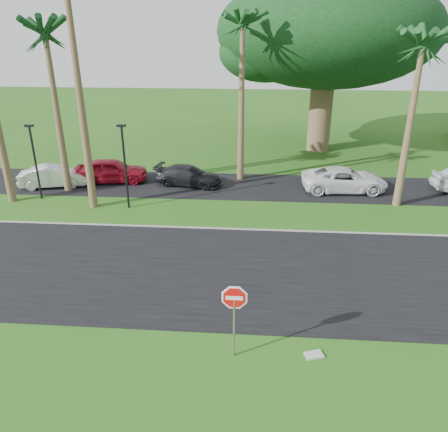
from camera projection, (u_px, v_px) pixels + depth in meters
name	position (u px, v px, depth m)	size (l,w,h in m)	color
ground	(225.00, 299.00, 16.16)	(120.00, 120.00, 0.00)	#255314
road	(228.00, 271.00, 17.99)	(120.00, 8.00, 0.02)	black
parking_strip	(239.00, 186.00, 27.60)	(120.00, 5.00, 0.02)	black
curb	(234.00, 229.00, 21.69)	(120.00, 0.12, 0.06)	gray
stop_sign_near	(234.00, 307.00, 12.68)	(1.05, 0.07, 2.62)	gray
palm_left_mid	(46.00, 39.00, 23.50)	(5.00, 5.00, 10.00)	brown
palm_center	(243.00, 29.00, 25.33)	(5.00, 5.00, 10.50)	brown
palm_right_near	(422.00, 51.00, 21.43)	(5.00, 5.00, 9.50)	brown
canopy_tree	(327.00, 32.00, 32.32)	(16.50, 16.50, 13.12)	brown
streetlight_left	(35.00, 157.00, 24.66)	(0.45, 0.25, 4.34)	black
streetlight_right	(125.00, 162.00, 23.30)	(0.45, 0.25, 4.64)	black
car_silver	(53.00, 177.00, 27.26)	(1.42, 4.07, 1.34)	silver
car_red	(112.00, 171.00, 28.05)	(1.82, 4.52, 1.54)	maroon
car_dark	(188.00, 176.00, 27.56)	(1.72, 4.24, 1.23)	black
car_minivan	(345.00, 180.00, 26.56)	(2.36, 5.12, 1.42)	white
utility_slab	(314.00, 355.00, 13.35)	(0.55, 0.35, 0.06)	#A5A59D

